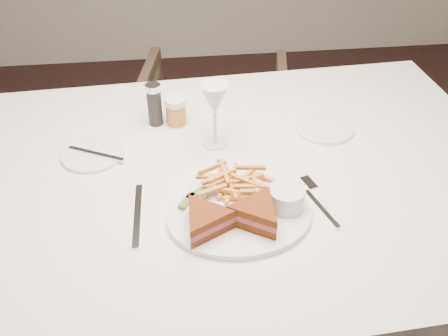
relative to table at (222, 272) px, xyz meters
name	(u,v)px	position (x,y,z in m)	size (l,w,h in m)	color
table	(222,272)	(0.00, 0.00, 0.00)	(1.50, 1.00, 0.75)	white
chair_far	(213,128)	(0.06, 0.85, -0.06)	(0.61, 0.58, 0.63)	#49372C
table_setting	(227,176)	(0.01, -0.07, 0.41)	(0.79, 0.58, 0.18)	white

